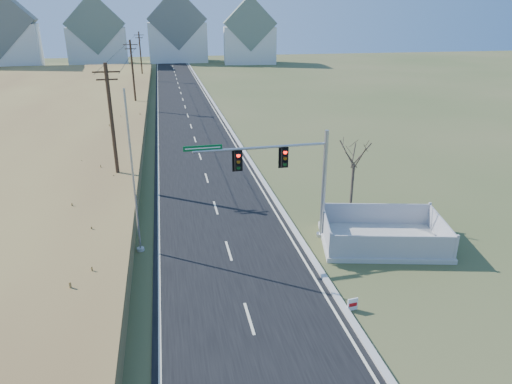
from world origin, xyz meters
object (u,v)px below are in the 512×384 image
at_px(traffic_signal_mast, 293,174).
at_px(flagpole, 135,191).
at_px(open_sign, 353,304).
at_px(bare_tree, 355,153).
at_px(fence_enclosure, 382,239).

relative_size(traffic_signal_mast, flagpole, 0.90).
height_order(open_sign, bare_tree, bare_tree).
xyz_separation_m(fence_enclosure, open_sign, (-4.06, -5.52, 0.02)).
bearing_deg(fence_enclosure, flagpole, -174.87).
distance_m(fence_enclosure, open_sign, 6.85).
xyz_separation_m(fence_enclosure, flagpole, (-13.24, 1.82, 3.18)).
distance_m(traffic_signal_mast, flagpole, 8.39).
bearing_deg(flagpole, fence_enclosure, -7.83).
xyz_separation_m(fence_enclosure, bare_tree, (-0.61, 3.25, 4.10)).
bearing_deg(open_sign, bare_tree, 62.27).
bearing_deg(bare_tree, fence_enclosure, -79.42).
relative_size(fence_enclosure, bare_tree, 1.38).
height_order(traffic_signal_mast, flagpole, flagpole).
xyz_separation_m(traffic_signal_mast, fence_enclosure, (4.87, -1.47, -3.64)).
bearing_deg(bare_tree, traffic_signal_mast, -157.39).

